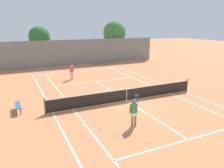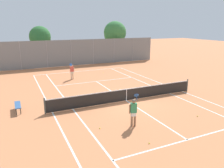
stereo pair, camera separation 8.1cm
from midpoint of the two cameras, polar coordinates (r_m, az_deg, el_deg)
The scene contains 15 objects.
ground_plane at distance 16.60m, azimuth 3.65°, elevation -4.37°, with size 120.00×120.00×0.00m, color #CC7A4C.
court_line_markings at distance 16.60m, azimuth 3.65°, elevation -4.36°, with size 11.10×23.90×0.01m.
tennis_net at distance 16.44m, azimuth 3.68°, elevation -2.70°, with size 12.00×0.10×1.07m.
player_near_side at distance 12.34m, azimuth 5.58°, elevation -6.94°, with size 0.82×0.70×1.77m.
player_far_left at distance 23.16m, azimuth -10.61°, elevation 3.44°, with size 0.62×0.76×1.77m.
loose_tennis_ball_0 at distance 23.54m, azimuth -14.93°, elevation 1.14°, with size 0.07×0.07×0.07m, color #D1DB33.
loose_tennis_ball_1 at distance 26.04m, azimuth -2.42°, elevation 2.98°, with size 0.07×0.07×0.07m, color #D1DB33.
loose_tennis_ball_2 at distance 11.09m, azimuth 9.65°, elevation -14.96°, with size 0.07×0.07×0.07m, color #D1DB33.
loose_tennis_ball_3 at distance 12.34m, azimuth -3.26°, elevation -11.45°, with size 0.07×0.07×0.07m, color #D1DB33.
loose_tennis_ball_4 at distance 18.19m, azimuth 7.79°, elevation -2.60°, with size 0.07×0.07×0.07m, color #D1DB33.
loose_tennis_ball_5 at distance 14.82m, azimuth 21.31°, elevation -7.79°, with size 0.07×0.07×0.07m, color #D1DB33.
courtside_bench at distance 15.79m, azimuth -23.54°, elevation -5.16°, with size 0.36×1.50×0.47m.
back_fence at distance 30.86m, azimuth -10.82°, elevation 7.99°, with size 26.10×0.08×3.59m.
tree_behind_left at distance 33.19m, azimuth -18.57°, elevation 11.42°, with size 2.99×2.99×5.40m.
tree_behind_right at distance 35.49m, azimuth 0.37°, elevation 13.07°, with size 3.56×3.56×6.11m.
Camera 1 is at (-7.61, -13.66, 5.58)m, focal length 35.00 mm.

